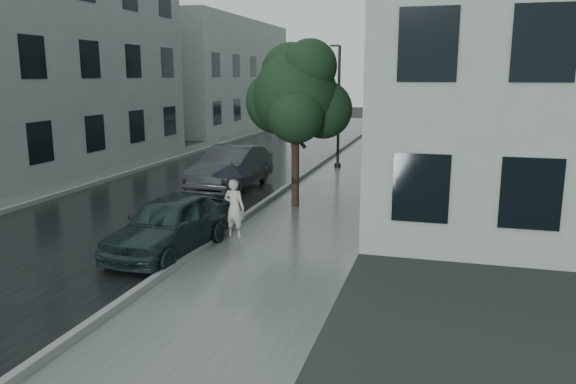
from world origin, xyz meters
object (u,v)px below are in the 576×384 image
(street_tree, at_px, (296,95))
(car_far, at_px, (231,168))
(car_near, at_px, (170,224))
(pedestrian, at_px, (234,208))
(lamp_post, at_px, (335,98))

(street_tree, bearing_deg, car_far, 145.74)
(street_tree, distance_m, car_near, 6.13)
(pedestrian, relative_size, lamp_post, 0.28)
(pedestrian, relative_size, car_near, 0.39)
(pedestrian, relative_size, car_far, 0.33)
(pedestrian, distance_m, car_near, 1.81)
(street_tree, height_order, car_near, street_tree)
(pedestrian, bearing_deg, lamp_post, -84.16)
(street_tree, height_order, car_far, street_tree)
(pedestrian, bearing_deg, street_tree, -91.46)
(street_tree, distance_m, lamp_post, 7.52)
(lamp_post, distance_m, car_far, 6.54)
(pedestrian, xyz_separation_m, car_far, (-2.30, 5.73, 0.00))
(pedestrian, height_order, lamp_post, lamp_post)
(street_tree, bearing_deg, pedestrian, -99.09)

